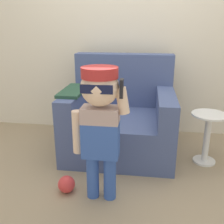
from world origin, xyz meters
TOP-DOWN VIEW (x-y plane):
  - ground_plane at (0.00, 0.00)m, footprint 10.00×10.00m
  - wall_back at (0.00, 0.83)m, footprint 10.00×0.05m
  - armchair at (-0.04, 0.24)m, footprint 1.13×0.98m
  - person_child at (-0.09, -0.66)m, footprint 0.43×0.32m
  - side_table at (0.85, 0.05)m, footprint 0.34×0.34m
  - toy_ball at (-0.39, -0.63)m, footprint 0.14×0.14m

SIDE VIEW (x-z plane):
  - ground_plane at x=0.00m, z-range 0.00..0.00m
  - toy_ball at x=-0.39m, z-range 0.00..0.14m
  - side_table at x=0.85m, z-range 0.05..0.57m
  - armchair at x=-0.04m, z-range -0.16..0.85m
  - person_child at x=-0.09m, z-range 0.18..1.23m
  - wall_back at x=0.00m, z-range 0.00..2.60m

